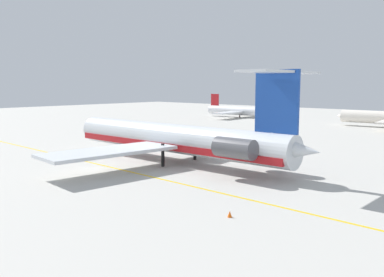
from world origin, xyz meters
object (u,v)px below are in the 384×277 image
airliner_far_left (242,111)px  safety_cone_nose (230,214)px  main_jetliner (179,139)px  ground_crew_near_nose (231,135)px

airliner_far_left → safety_cone_nose: bearing=-57.4°
main_jetliner → ground_crew_near_nose: size_ratio=25.38×
main_jetliner → ground_crew_near_nose: (-8.96, 23.87, -2.37)m
main_jetliner → ground_crew_near_nose: bearing=-70.1°
airliner_far_left → ground_crew_near_nose: 56.94m
airliner_far_left → ground_crew_near_nose: (31.67, -47.31, -1.18)m
safety_cone_nose → airliner_far_left: bearing=125.3°
main_jetliner → airliner_far_left: bearing=-61.0°
airliner_far_left → safety_cone_nose: (60.60, -85.66, -1.98)m
main_jetliner → airliner_far_left: (-40.63, 71.18, -1.19)m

